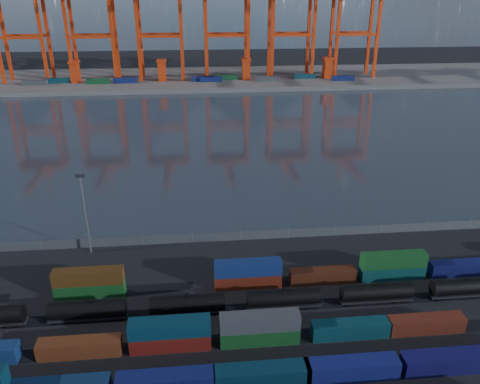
{
  "coord_description": "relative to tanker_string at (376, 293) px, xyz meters",
  "views": [
    {
      "loc": [
        -8.5,
        -56.3,
        48.11
      ],
      "look_at": [
        0.0,
        30.0,
        10.0
      ],
      "focal_mm": 35.0,
      "sensor_mm": 36.0,
      "label": 1
    }
  ],
  "objects": [
    {
      "name": "container_row_north",
      "position": [
        -11.9,
        6.62,
        0.15
      ],
      "size": [
        141.14,
        2.36,
        5.03
      ],
      "color": "navy",
      "rests_on": "ground"
    },
    {
      "name": "waterfront_fence",
      "position": [
        -20.15,
        22.96,
        -0.88
      ],
      "size": [
        160.12,
        0.12,
        2.2
      ],
      "color": "#595B5E",
      "rests_on": "ground"
    },
    {
      "name": "quay_containers",
      "position": [
        -31.15,
        190.42,
        1.41
      ],
      "size": [
        172.58,
        10.99,
        2.6
      ],
      "color": "navy",
      "rests_on": "far_quay"
    },
    {
      "name": "gantry_cranes",
      "position": [
        -27.65,
        198.23,
        38.04
      ],
      "size": [
        200.05,
        48.1,
        65.14
      ],
      "color": "red",
      "rests_on": "ground"
    },
    {
      "name": "straddle_carriers",
      "position": [
        -22.65,
        194.96,
        5.93
      ],
      "size": [
        140.0,
        7.0,
        11.1
      ],
      "color": "red",
      "rests_on": "far_quay"
    },
    {
      "name": "far_quay",
      "position": [
        -20.15,
        204.96,
        -0.89
      ],
      "size": [
        700.0,
        70.0,
        2.0
      ],
      "primitive_type": "cube",
      "color": "#514F4C",
      "rests_on": "ground"
    },
    {
      "name": "container_row_mid",
      "position": [
        -13.08,
        -7.56,
        -0.2
      ],
      "size": [
        141.19,
        2.37,
        5.05
      ],
      "color": "#3C3F41",
      "rests_on": "ground"
    },
    {
      "name": "ground",
      "position": [
        -20.15,
        -5.04,
        -1.89
      ],
      "size": [
        700.0,
        700.0,
        0.0
      ],
      "primitive_type": "plane",
      "color": "black",
      "rests_on": "ground"
    },
    {
      "name": "yard_light_mast",
      "position": [
        -50.15,
        20.96,
        7.41
      ],
      "size": [
        1.6,
        0.4,
        16.6
      ],
      "color": "slate",
      "rests_on": "ground"
    },
    {
      "name": "tanker_string",
      "position": [
        0.0,
        0.0,
        0.0
      ],
      "size": [
        136.24,
        2.63,
        3.76
      ],
      "color": "black",
      "rests_on": "ground"
    },
    {
      "name": "harbor_water",
      "position": [
        -20.15,
        99.96,
        -1.88
      ],
      "size": [
        700.0,
        700.0,
        0.0
      ],
      "primitive_type": "plane",
      "color": "#29333C",
      "rests_on": "ground"
    }
  ]
}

